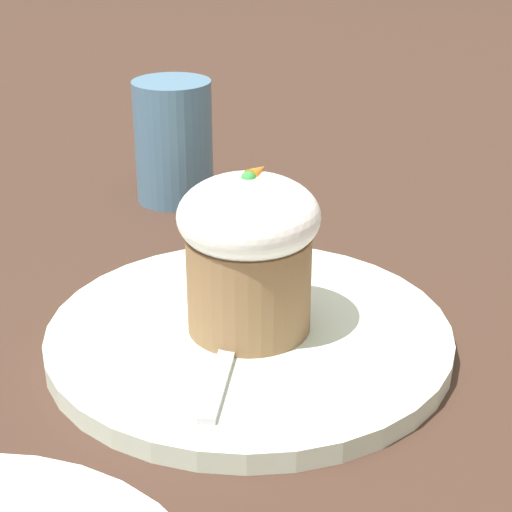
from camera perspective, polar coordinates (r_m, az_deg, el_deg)
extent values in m
plane|color=#3D281E|center=(0.54, -0.46, -5.94)|extent=(4.00, 4.00, 0.00)
cylinder|color=silver|center=(0.54, -0.46, -5.34)|extent=(0.25, 0.25, 0.01)
cylinder|color=olive|center=(0.53, 0.00, -1.62)|extent=(0.08, 0.08, 0.06)
ellipsoid|color=white|center=(0.51, 0.00, 2.84)|extent=(0.09, 0.09, 0.05)
cone|color=orange|center=(0.51, 0.37, 5.60)|extent=(0.02, 0.01, 0.01)
sphere|color=green|center=(0.50, -0.16, 5.17)|extent=(0.01, 0.01, 0.01)
cube|color=#B7B7BC|center=(0.49, -2.41, -7.96)|extent=(0.09, 0.03, 0.00)
ellipsoid|color=#B7B7BC|center=(0.53, -1.42, -4.61)|extent=(0.04, 0.04, 0.01)
cylinder|color=teal|center=(0.76, -5.51, 7.61)|extent=(0.07, 0.07, 0.11)
torus|color=teal|center=(0.80, -4.21, 8.39)|extent=(0.05, 0.01, 0.05)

